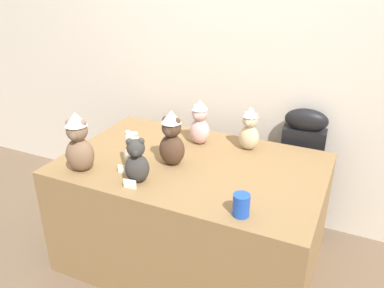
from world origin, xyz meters
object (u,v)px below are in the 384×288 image
Objects in this scene: teddy_bear_sand at (249,129)px; teddy_bear_blush at (200,123)px; instrument_case at (300,171)px; teddy_bear_cocoa at (172,139)px; teddy_bear_cream at (133,150)px; teddy_bear_charcoal at (137,162)px; teddy_bear_mocha at (79,143)px; party_cup_blue at (241,205)px; display_table at (192,212)px.

teddy_bear_blush is at bearing -166.46° from teddy_bear_sand.
instrument_case is 2.77× the size of teddy_bear_cocoa.
teddy_bear_cream is 0.73m from teddy_bear_sand.
instrument_case is at bearing 44.86° from teddy_bear_cream.
teddy_bear_blush is 0.32m from teddy_bear_sand.
teddy_bear_charcoal is 0.27m from teddy_bear_cocoa.
teddy_bear_blush is at bearing 35.96° from teddy_bear_mocha.
teddy_bear_blush is 0.77m from teddy_bear_mocha.
instrument_case is 0.80m from teddy_bear_blush.
teddy_bear_mocha is 3.16× the size of party_cup_blue.
display_table is at bearing 31.77° from teddy_bear_cocoa.
teddy_bear_blush is at bearing 83.11° from teddy_bear_cocoa.
teddy_bear_cream is 0.30m from teddy_bear_mocha.
teddy_bear_mocha is at bearing -149.38° from teddy_bear_cocoa.
display_table is at bearing -123.05° from teddy_bear_sand.
teddy_bear_cocoa reaches higher than teddy_bear_blush.
teddy_bear_mocha is (-0.36, -0.02, 0.05)m from teddy_bear_charcoal.
display_table is 0.60m from teddy_bear_charcoal.
teddy_bear_mocha is (-0.24, -0.17, 0.07)m from teddy_bear_cream.
teddy_bear_sand is at bearing 23.35° from teddy_bear_mocha.
teddy_bear_cocoa is (-0.03, -0.33, 0.02)m from teddy_bear_blush.
teddy_bear_charcoal is at bearing -117.74° from display_table.
teddy_bear_sand is (0.41, 0.64, 0.02)m from teddy_bear_charcoal.
display_table is 0.63m from teddy_bear_sand.
teddy_bear_charcoal is 0.36m from teddy_bear_mocha.
instrument_case is at bearing 24.79° from teddy_bear_mocha.
teddy_bear_cocoa reaches higher than instrument_case.
teddy_bear_charcoal is at bearing -93.52° from teddy_bear_blush.
teddy_bear_mocha is (-0.43, -0.28, 0.01)m from teddy_bear_cocoa.
display_table is 0.70m from party_cup_blue.
teddy_bear_sand reaches higher than teddy_bear_cream.
teddy_bear_charcoal reaches higher than display_table.
party_cup_blue is at bearing -15.02° from teddy_bear_cream.
teddy_bear_blush is at bearing 64.84° from teddy_bear_cream.
party_cup_blue is at bearing -70.87° from teddy_bear_sand.
teddy_bear_sand is (0.53, 0.50, 0.03)m from teddy_bear_cream.
instrument_case is 0.56m from teddy_bear_sand.
teddy_bear_cocoa is (0.07, 0.26, 0.04)m from teddy_bear_charcoal.
teddy_bear_sand is (0.24, 0.32, 0.49)m from display_table.
teddy_bear_blush reaches higher than teddy_bear_sand.
teddy_bear_mocha is (-0.46, -0.61, 0.03)m from teddy_bear_blush.
teddy_bear_sand reaches higher than party_cup_blue.
instrument_case is 1.23m from teddy_bear_charcoal.
teddy_bear_blush is 1.35× the size of teddy_bear_cream.
teddy_bear_sand is at bearing 27.94° from teddy_bear_charcoal.
teddy_bear_cocoa is 3.02× the size of party_cup_blue.
display_table is 0.57m from teddy_bear_blush.
instrument_case is at bearing 23.89° from teddy_bear_charcoal.
teddy_bear_mocha is (-0.77, -0.66, 0.03)m from teddy_bear_sand.
display_table is 13.86× the size of party_cup_blue.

